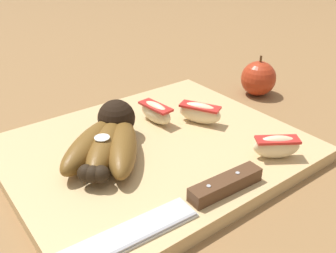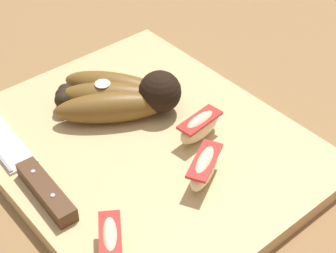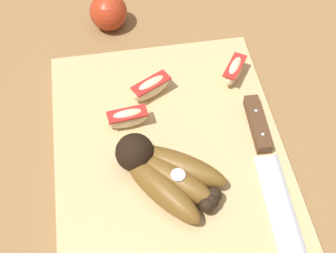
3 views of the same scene
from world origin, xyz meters
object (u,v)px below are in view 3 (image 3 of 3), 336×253
chefs_knife (266,153)px  apple_wedge_far (128,118)px  banana_bunch (165,173)px  apple_wedge_middle (234,70)px  whole_apple (108,12)px  apple_wedge_near (151,88)px

chefs_knife → apple_wedge_far: 0.21m
banana_bunch → apple_wedge_middle: banana_bunch is taller
chefs_knife → apple_wedge_middle: apple_wedge_middle is taller
banana_bunch → chefs_knife: bearing=96.9°
whole_apple → apple_wedge_far: bearing=1.5°
apple_wedge_middle → whole_apple: bearing=-134.0°
apple_wedge_middle → apple_wedge_far: 0.20m
apple_wedge_near → apple_wedge_far: (0.05, -0.04, -0.00)m
banana_bunch → apple_wedge_near: size_ratio=2.19×
banana_bunch → apple_wedge_middle: (-0.18, 0.14, -0.00)m
apple_wedge_middle → apple_wedge_far: same height
banana_bunch → whole_apple: whole_apple is taller
apple_wedge_middle → chefs_knife: bearing=3.2°
apple_wedge_near → apple_wedge_middle: same height
apple_wedge_far → whole_apple: 0.25m
apple_wedge_near → apple_wedge_middle: bearing=96.3°
chefs_knife → banana_bunch: bearing=-83.1°
apple_wedge_near → apple_wedge_middle: size_ratio=1.12×
chefs_knife → apple_wedge_far: bearing=-114.8°
chefs_knife → apple_wedge_middle: bearing=-176.8°
apple_wedge_middle → banana_bunch: bearing=-39.0°
apple_wedge_near → chefs_knife: bearing=45.9°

